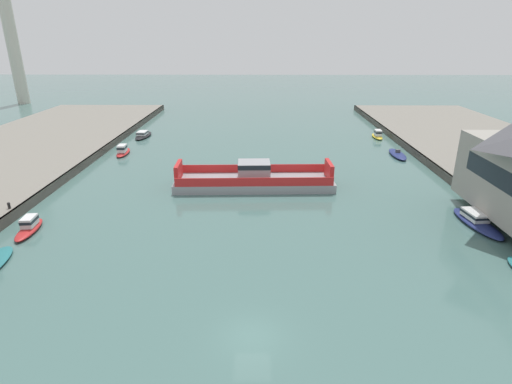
# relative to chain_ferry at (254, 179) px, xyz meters

# --- Properties ---
(ground_plane) EXTENTS (400.00, 400.00, 0.00)m
(ground_plane) POSITION_rel_chain_ferry_xyz_m (0.33, -28.79, -1.06)
(ground_plane) COLOR #476B66
(chain_ferry) EXTENTS (20.71, 6.43, 3.42)m
(chain_ferry) POSITION_rel_chain_ferry_xyz_m (0.00, 0.00, 0.00)
(chain_ferry) COLOR #939399
(chain_ferry) RESTS_ON ground
(moored_boat_near_left) EXTENTS (2.11, 5.86, 1.68)m
(moored_boat_near_left) POSITION_rel_chain_ferry_xyz_m (-22.23, 15.70, -0.43)
(moored_boat_near_left) COLOR red
(moored_boat_near_left) RESTS_ON ground
(moored_boat_near_right) EXTENTS (2.09, 5.49, 1.49)m
(moored_boat_near_right) POSITION_rel_chain_ferry_xyz_m (-22.52, -13.43, -0.50)
(moored_boat_near_right) COLOR red
(moored_boat_near_right) RESTS_ON ground
(moored_boat_mid_left) EXTENTS (3.22, 8.20, 1.35)m
(moored_boat_mid_left) POSITION_rel_chain_ferry_xyz_m (23.44, -11.40, -0.56)
(moored_boat_mid_left) COLOR navy
(moored_boat_mid_left) RESTS_ON ground
(moored_boat_far_left) EXTENTS (2.71, 7.18, 1.24)m
(moored_boat_far_left) POSITION_rel_chain_ferry_xyz_m (-22.25, 28.36, -0.60)
(moored_boat_far_left) COLOR black
(moored_boat_far_left) RESTS_ON ground
(moored_boat_far_right) EXTENTS (2.26, 7.16, 1.08)m
(moored_boat_far_right) POSITION_rel_chain_ferry_xyz_m (23.51, 15.22, -0.76)
(moored_boat_far_right) COLOR navy
(moored_boat_far_right) RESTS_ON ground
(moored_boat_upstream_b) EXTENTS (1.77, 5.24, 1.64)m
(moored_boat_upstream_b) POSITION_rel_chain_ferry_xyz_m (23.63, 28.17, -0.45)
(moored_boat_upstream_b) COLOR yellow
(moored_boat_upstream_b) RESTS_ON ground
(bollard_left_far) EXTENTS (0.32, 0.32, 0.71)m
(bollard_left_far) POSITION_rel_chain_ferry_xyz_m (-26.11, -10.38, 0.55)
(bollard_left_far) COLOR black
(bollard_left_far) RESTS_ON quay_left
(bollard_right_far) EXTENTS (0.32, 0.32, 0.71)m
(bollard_right_far) POSITION_rel_chain_ferry_xyz_m (26.78, -9.47, 0.55)
(bollard_right_far) COLOR black
(bollard_right_far) RESTS_ON quay_right
(smokestack_distant_a) EXTENTS (3.62, 3.62, 37.96)m
(smokestack_distant_a) POSITION_rel_chain_ferry_xyz_m (-69.33, 71.65, 18.97)
(smokestack_distant_a) COLOR beige
(smokestack_distant_a) RESTS_ON ground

